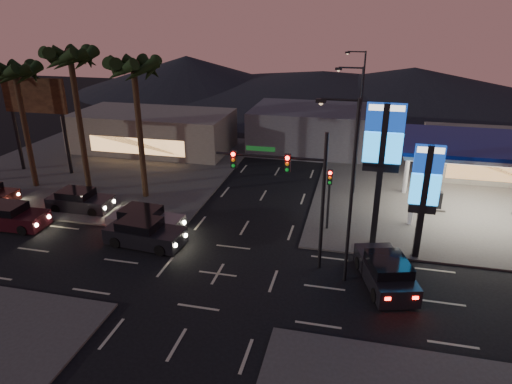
% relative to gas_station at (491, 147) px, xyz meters
% --- Properties ---
extents(ground, '(140.00, 140.00, 0.00)m').
position_rel_gas_station_xyz_m(ground, '(-16.00, -12.00, -5.08)').
color(ground, black).
rests_on(ground, ground).
extents(corner_lot_ne, '(24.00, 24.00, 0.12)m').
position_rel_gas_station_xyz_m(corner_lot_ne, '(0.00, 4.00, -5.02)').
color(corner_lot_ne, '#47443F').
rests_on(corner_lot_ne, ground).
extents(corner_lot_nw, '(24.00, 24.00, 0.12)m').
position_rel_gas_station_xyz_m(corner_lot_nw, '(-32.00, 4.00, -5.02)').
color(corner_lot_nw, '#47443F').
rests_on(corner_lot_nw, ground).
extents(gas_station, '(12.20, 8.20, 5.47)m').
position_rel_gas_station_xyz_m(gas_station, '(0.00, 0.00, 0.00)').
color(gas_station, silver).
rests_on(gas_station, ground).
extents(convenience_store, '(10.00, 6.00, 4.00)m').
position_rel_gas_station_xyz_m(convenience_store, '(2.00, 9.00, -3.08)').
color(convenience_store, '#726B5B').
rests_on(convenience_store, ground).
extents(pylon_sign_tall, '(2.20, 0.35, 9.00)m').
position_rel_gas_station_xyz_m(pylon_sign_tall, '(-7.50, -6.50, 1.31)').
color(pylon_sign_tall, black).
rests_on(pylon_sign_tall, ground).
extents(pylon_sign_short, '(1.60, 0.35, 7.00)m').
position_rel_gas_station_xyz_m(pylon_sign_short, '(-5.00, -7.50, -0.42)').
color(pylon_sign_short, black).
rests_on(pylon_sign_short, ground).
extents(traffic_signal_mast, '(6.10, 0.39, 8.00)m').
position_rel_gas_station_xyz_m(traffic_signal_mast, '(-12.24, -10.01, 0.15)').
color(traffic_signal_mast, black).
rests_on(traffic_signal_mast, ground).
extents(pedestal_signal, '(0.32, 0.39, 4.30)m').
position_rel_gas_station_xyz_m(pedestal_signal, '(-10.50, -5.02, -2.16)').
color(pedestal_signal, black).
rests_on(pedestal_signal, ground).
extents(streetlight_near, '(2.14, 0.25, 10.00)m').
position_rel_gas_station_xyz_m(streetlight_near, '(-9.21, -11.00, 0.64)').
color(streetlight_near, black).
rests_on(streetlight_near, ground).
extents(streetlight_mid, '(2.14, 0.25, 10.00)m').
position_rel_gas_station_xyz_m(streetlight_mid, '(-9.21, 2.00, 0.64)').
color(streetlight_mid, black).
rests_on(streetlight_mid, ground).
extents(streetlight_far, '(2.14, 0.25, 10.00)m').
position_rel_gas_station_xyz_m(streetlight_far, '(-9.21, 16.00, 0.64)').
color(streetlight_far, black).
rests_on(streetlight_far, ground).
extents(palm_a, '(4.41, 4.41, 10.86)m').
position_rel_gas_station_xyz_m(palm_a, '(-25.00, -2.50, 4.35)').
color(palm_a, black).
rests_on(palm_a, ground).
extents(palm_b, '(4.41, 4.41, 11.46)m').
position_rel_gas_station_xyz_m(palm_b, '(-30.00, -2.50, 4.89)').
color(palm_b, black).
rests_on(palm_b, ground).
extents(palm_c, '(4.41, 4.41, 10.26)m').
position_rel_gas_station_xyz_m(palm_c, '(-35.00, -2.50, 3.80)').
color(palm_c, black).
rests_on(palm_c, ground).
extents(billboard, '(6.00, 0.30, 8.50)m').
position_rel_gas_station_xyz_m(billboard, '(-36.50, 1.00, 1.25)').
color(billboard, black).
rests_on(billboard, ground).
extents(building_far_west, '(16.00, 8.00, 4.00)m').
position_rel_gas_station_xyz_m(building_far_west, '(-30.00, 10.00, -3.08)').
color(building_far_west, '#726B5B').
rests_on(building_far_west, ground).
extents(building_far_mid, '(12.00, 9.00, 4.40)m').
position_rel_gas_station_xyz_m(building_far_mid, '(-14.00, 14.00, -2.88)').
color(building_far_mid, '#4C4C51').
rests_on(building_far_mid, ground).
extents(hill_left, '(40.00, 40.00, 6.00)m').
position_rel_gas_station_xyz_m(hill_left, '(-41.00, 48.00, -2.08)').
color(hill_left, black).
rests_on(hill_left, ground).
extents(hill_right, '(50.00, 50.00, 5.00)m').
position_rel_gas_station_xyz_m(hill_right, '(-1.00, 48.00, -2.58)').
color(hill_right, black).
rests_on(hill_right, ground).
extents(hill_center, '(60.00, 60.00, 4.00)m').
position_rel_gas_station_xyz_m(hill_center, '(-16.00, 48.00, -3.08)').
color(hill_center, black).
rests_on(hill_center, ground).
extents(car_lane_a_front, '(5.23, 2.53, 1.66)m').
position_rel_gas_station_xyz_m(car_lane_a_front, '(-21.58, -9.68, -4.31)').
color(car_lane_a_front, black).
rests_on(car_lane_a_front, ground).
extents(car_lane_a_mid, '(5.06, 2.22, 1.63)m').
position_rel_gas_station_xyz_m(car_lane_a_mid, '(-31.63, -9.47, -4.32)').
color(car_lane_a_mid, '#340E15').
rests_on(car_lane_a_mid, ground).
extents(car_lane_b_front, '(5.17, 2.42, 1.65)m').
position_rel_gas_station_xyz_m(car_lane_b_front, '(-22.34, -7.99, -4.32)').
color(car_lane_b_front, slate).
rests_on(car_lane_b_front, ground).
extents(car_lane_b_mid, '(4.83, 2.06, 1.56)m').
position_rel_gas_station_xyz_m(car_lane_b_mid, '(-28.61, -5.87, -4.35)').
color(car_lane_b_mid, black).
rests_on(car_lane_b_mid, ground).
extents(suv_station, '(3.45, 5.43, 1.69)m').
position_rel_gas_station_xyz_m(suv_station, '(-6.87, -10.93, -4.30)').
color(suv_station, black).
rests_on(suv_station, ground).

